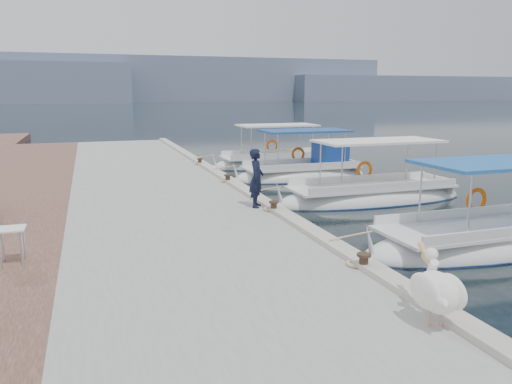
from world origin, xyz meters
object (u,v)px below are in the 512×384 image
at_px(pelican, 436,290).
at_px(fisherman, 257,178).
at_px(fishing_caique_b, 496,242).
at_px(fishing_caique_d, 303,174).
at_px(fishing_caique_e, 274,164).
at_px(fishing_caique_c, 371,198).

bearing_deg(pelican, fisherman, 90.09).
height_order(fishing_caique_b, fisherman, fisherman).
xyz_separation_m(fishing_caique_d, pelican, (-4.54, -15.05, 0.87)).
xyz_separation_m(fishing_caique_e, fisherman, (-4.60, -10.78, 1.26)).
height_order(pelican, fisherman, fisherman).
bearing_deg(fishing_caique_e, fishing_caique_b, -88.32).
relative_size(pelican, fisherman, 0.79).
height_order(fishing_caique_d, fisherman, fisherman).
bearing_deg(fishing_caique_c, fishing_caique_b, -88.78).
xyz_separation_m(fishing_caique_b, fishing_caique_c, (-0.12, 5.79, 0.00)).
xyz_separation_m(fishing_caique_c, fisherman, (-4.92, -1.54, 1.26)).
bearing_deg(fishing_caique_d, fishing_caique_c, -85.97).
relative_size(fishing_caique_b, fisherman, 4.38).
distance_m(fishing_caique_c, fisherman, 5.31).
height_order(fishing_caique_d, fishing_caique_e, same).
bearing_deg(pelican, fishing_caique_e, 76.43).
bearing_deg(fishing_caique_d, fishing_caique_e, 89.24).
bearing_deg(fishing_caique_d, fisherman, -123.72).
bearing_deg(fishing_caique_d, pelican, -106.77).
bearing_deg(fisherman, fishing_caique_e, 3.26).
xyz_separation_m(fishing_caique_b, fisherman, (-5.04, 4.25, 1.26)).
distance_m(fishing_caique_c, fishing_caique_d, 5.29).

